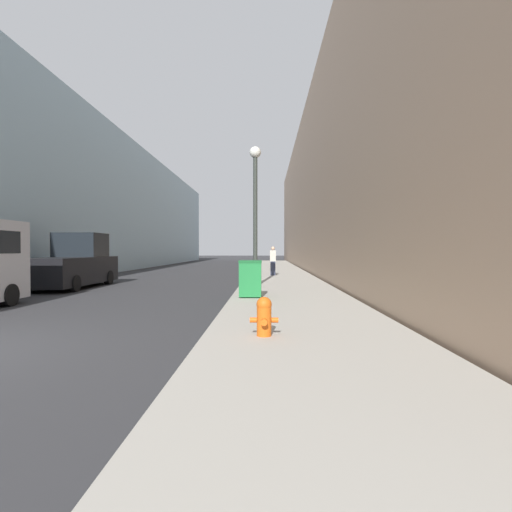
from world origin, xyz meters
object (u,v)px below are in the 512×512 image
Objects in this scene: fire_hydrant at (264,315)px; pickup_truck at (73,265)px; pedestrian_on_sidewalk at (273,261)px; trash_bin at (250,278)px; lamppost at (255,203)px.

pickup_truck reaches higher than fire_hydrant.
fire_hydrant is 16.07m from pedestrian_on_sidewalk.
trash_bin is 4.60m from lamppost.
pickup_truck is (-7.78, 4.46, 0.23)m from trash_bin.
lamppost is at bearing 89.17° from trash_bin.
trash_bin is at bearing -90.83° from lamppost.
pedestrian_on_sidewalk reaches higher than trash_bin.
trash_bin reaches higher than fire_hydrant.
pedestrian_on_sidewalk reaches higher than fire_hydrant.
fire_hydrant is at bearing -87.49° from lamppost.
pickup_truck is (-8.24, 10.02, 0.47)m from fire_hydrant.
pedestrian_on_sidewalk is at bearing 34.88° from pickup_truck.
pickup_truck is (-7.83, 0.78, -2.52)m from lamppost.
lamppost is at bearing -5.71° from pickup_truck.
pickup_truck is at bearing -145.12° from pedestrian_on_sidewalk.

